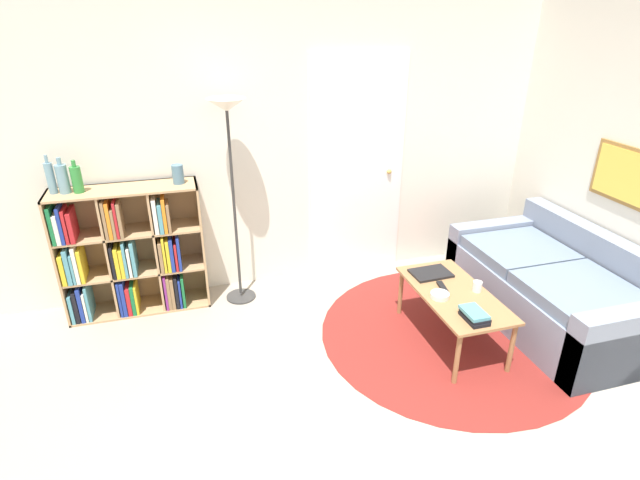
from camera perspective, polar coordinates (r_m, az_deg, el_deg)
name	(u,v)px	position (r m, az deg, el deg)	size (l,w,h in m)	color
ground_plane	(397,464)	(3.16, 8.82, -23.93)	(14.00, 14.00, 0.00)	gray
wall_back	(298,144)	(4.46, -2.54, 10.92)	(7.59, 0.11, 2.60)	silver
wall_right	(618,158)	(4.60, 30.92, 8.01)	(0.08, 5.34, 2.60)	silver
rug	(452,333)	(4.20, 14.82, -10.23)	(2.09, 2.09, 0.01)	maroon
bookshelf	(127,254)	(4.43, -21.14, -1.55)	(1.14, 0.34, 1.09)	tan
floor_lamp	(229,135)	(4.03, -10.40, 11.77)	(0.30, 0.30, 1.75)	#333333
couch	(556,289)	(4.55, 25.41, -5.07)	(0.94, 1.71, 0.74)	gray
coffee_table	(454,298)	(3.92, 15.04, -6.38)	(0.51, 0.99, 0.43)	#996B42
laptop	(431,273)	(4.10, 12.55, -3.72)	(0.32, 0.23, 0.02)	black
bowl	(440,295)	(3.80, 13.54, -6.16)	(0.14, 0.14, 0.04)	silver
book_stack_on_table	(474,315)	(3.60, 17.23, -8.22)	(0.14, 0.21, 0.07)	black
cup	(477,286)	(3.94, 17.53, -5.08)	(0.07, 0.07, 0.08)	white
remote	(443,288)	(3.92, 13.84, -5.29)	(0.08, 0.18, 0.02)	black
bottle_left	(51,178)	(4.28, -28.43, 6.28)	(0.06, 0.06, 0.30)	#6B93A3
bottle_middle	(63,178)	(4.25, -27.33, 6.27)	(0.08, 0.08, 0.28)	#6B93A3
bottle_right	(77,179)	(4.22, -26.04, 6.27)	(0.08, 0.08, 0.25)	#2D8438
vase_on_shelf	(178,174)	(4.17, -15.94, 7.24)	(0.09, 0.09, 0.15)	slate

